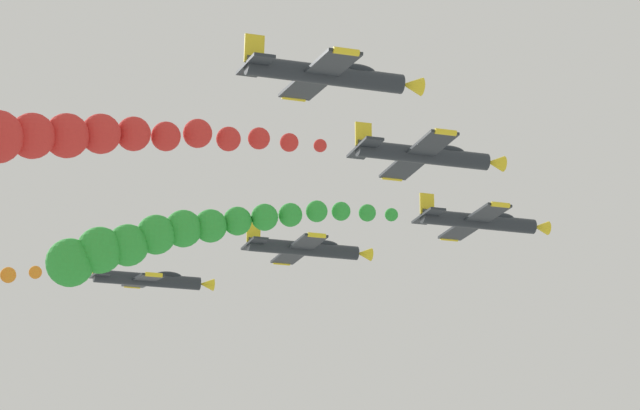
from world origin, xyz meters
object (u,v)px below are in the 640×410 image
object	(u,v)px
airplane_lead	(481,221)
airplane_right_inner	(426,155)
airplane_left_outer	(149,280)
airplane_left_inner	(305,249)
airplane_right_outer	(329,75)

from	to	relation	value
airplane_lead	airplane_right_inner	xyz separation A→B (m)	(12.05, -9.32, 0.27)
airplane_left_outer	airplane_right_inner	bearing A→B (deg)	17.42
airplane_lead	airplane_right_inner	bearing A→B (deg)	-37.73
airplane_left_inner	airplane_right_inner	size ratio (longest dim) A/B	1.00
airplane_lead	airplane_right_outer	size ratio (longest dim) A/B	1.00
airplane_right_inner	airplane_left_outer	bearing A→B (deg)	-162.58
airplane_left_inner	airplane_right_inner	bearing A→B (deg)	1.84
airplane_lead	airplane_right_outer	world-z (taller)	airplane_lead
airplane_left_outer	airplane_right_outer	xyz separation A→B (m)	(46.42, 0.21, 0.63)
airplane_left_inner	airplane_left_outer	size ratio (longest dim) A/B	1.00
airplane_lead	airplane_left_inner	distance (m)	15.02
airplane_left_inner	airplane_right_inner	world-z (taller)	airplane_right_inner
airplane_lead	airplane_left_outer	world-z (taller)	airplane_lead
airplane_left_outer	airplane_right_outer	world-z (taller)	airplane_right_outer
airplane_lead	airplane_left_outer	size ratio (longest dim) A/B	1.00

